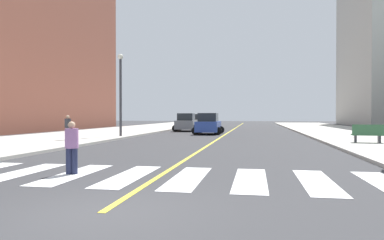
{
  "coord_description": "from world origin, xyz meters",
  "views": [
    {
      "loc": [
        2.84,
        -6.27,
        1.83
      ],
      "look_at": [
        -4.68,
        36.09,
        1.27
      ],
      "focal_mm": 33.53,
      "sensor_mm": 36.0,
      "label": 1
    }
  ],
  "objects_px": {
    "pedestrian_crossing": "(72,145)",
    "street_lamp": "(121,87)",
    "car_blue_third": "(208,124)",
    "pedestrian_walking_west": "(68,126)",
    "car_gray_second": "(186,123)",
    "park_bench": "(367,134)",
    "car_silver_nearest": "(200,121)"
  },
  "relations": [
    {
      "from": "pedestrian_crossing",
      "to": "street_lamp",
      "type": "bearing_deg",
      "value": 92.59
    },
    {
      "from": "car_blue_third",
      "to": "street_lamp",
      "type": "height_order",
      "value": "street_lamp"
    },
    {
      "from": "pedestrian_walking_west",
      "to": "street_lamp",
      "type": "distance_m",
      "value": 6.13
    },
    {
      "from": "street_lamp",
      "to": "car_blue_third",
      "type": "bearing_deg",
      "value": 47.96
    },
    {
      "from": "car_gray_second",
      "to": "car_blue_third",
      "type": "distance_m",
      "value": 7.0
    },
    {
      "from": "car_blue_third",
      "to": "pedestrian_crossing",
      "type": "bearing_deg",
      "value": -92.95
    },
    {
      "from": "park_bench",
      "to": "pedestrian_walking_west",
      "type": "bearing_deg",
      "value": 98.28
    },
    {
      "from": "car_gray_second",
      "to": "pedestrian_crossing",
      "type": "xyz_separation_m",
      "value": [
        2.27,
        -30.46,
        -0.06
      ]
    },
    {
      "from": "car_blue_third",
      "to": "pedestrian_crossing",
      "type": "relative_size",
      "value": 2.8
    },
    {
      "from": "car_silver_nearest",
      "to": "street_lamp",
      "type": "distance_m",
      "value": 24.58
    },
    {
      "from": "park_bench",
      "to": "car_gray_second",
      "type": "bearing_deg",
      "value": 46.12
    },
    {
      "from": "pedestrian_crossing",
      "to": "street_lamp",
      "type": "distance_m",
      "value": 18.4
    },
    {
      "from": "car_gray_second",
      "to": "street_lamp",
      "type": "xyz_separation_m",
      "value": [
        -2.92,
        -13.11,
        3.17
      ]
    },
    {
      "from": "car_blue_third",
      "to": "street_lamp",
      "type": "relative_size",
      "value": 0.69
    },
    {
      "from": "car_gray_second",
      "to": "car_silver_nearest",
      "type": "bearing_deg",
      "value": 88.38
    },
    {
      "from": "park_bench",
      "to": "street_lamp",
      "type": "height_order",
      "value": "street_lamp"
    },
    {
      "from": "car_gray_second",
      "to": "car_blue_third",
      "type": "xyz_separation_m",
      "value": [
        3.37,
        -6.14,
        -0.01
      ]
    },
    {
      "from": "park_bench",
      "to": "car_silver_nearest",
      "type": "bearing_deg",
      "value": 33.3
    },
    {
      "from": "car_gray_second",
      "to": "street_lamp",
      "type": "height_order",
      "value": "street_lamp"
    },
    {
      "from": "pedestrian_crossing",
      "to": "street_lamp",
      "type": "height_order",
      "value": "street_lamp"
    },
    {
      "from": "car_gray_second",
      "to": "car_blue_third",
      "type": "relative_size",
      "value": 1.02
    },
    {
      "from": "car_blue_third",
      "to": "park_bench",
      "type": "relative_size",
      "value": 2.49
    },
    {
      "from": "car_silver_nearest",
      "to": "car_blue_third",
      "type": "bearing_deg",
      "value": -79.95
    },
    {
      "from": "street_lamp",
      "to": "car_silver_nearest",
      "type": "bearing_deg",
      "value": 83.48
    },
    {
      "from": "car_silver_nearest",
      "to": "pedestrian_walking_west",
      "type": "height_order",
      "value": "car_silver_nearest"
    },
    {
      "from": "car_silver_nearest",
      "to": "street_lamp",
      "type": "bearing_deg",
      "value": -98.0
    },
    {
      "from": "car_silver_nearest",
      "to": "pedestrian_walking_west",
      "type": "xyz_separation_m",
      "value": [
        -4.63,
        -29.19,
        0.14
      ]
    },
    {
      "from": "car_gray_second",
      "to": "pedestrian_crossing",
      "type": "relative_size",
      "value": 2.86
    },
    {
      "from": "pedestrian_walking_west",
      "to": "car_silver_nearest",
      "type": "bearing_deg",
      "value": -51.74
    },
    {
      "from": "car_blue_third",
      "to": "pedestrian_walking_west",
      "type": "bearing_deg",
      "value": -124.66
    },
    {
      "from": "car_silver_nearest",
      "to": "car_gray_second",
      "type": "distance_m",
      "value": 11.1
    },
    {
      "from": "park_bench",
      "to": "pedestrian_walking_west",
      "type": "height_order",
      "value": "pedestrian_walking_west"
    }
  ]
}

